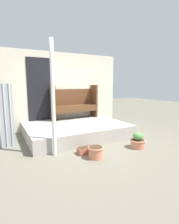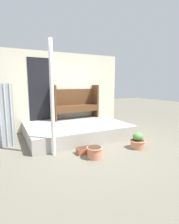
% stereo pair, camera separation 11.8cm
% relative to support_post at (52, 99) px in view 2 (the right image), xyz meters
% --- Properties ---
extents(ground_plane, '(24.00, 24.00, 0.00)m').
position_rel_support_post_xyz_m(ground_plane, '(0.99, 0.09, -1.23)').
color(ground_plane, '#706B5B').
extents(porch_slab, '(2.91, 2.08, 0.37)m').
position_rel_support_post_xyz_m(porch_slab, '(1.00, 1.13, -1.05)').
color(porch_slab, '#A8A399').
rests_on(porch_slab, ground_plane).
extents(house_wall, '(4.11, 0.08, 2.60)m').
position_rel_support_post_xyz_m(house_wall, '(0.97, 2.20, 0.07)').
color(house_wall, beige).
rests_on(house_wall, ground_plane).
extents(support_post, '(0.08, 0.08, 2.46)m').
position_rel_support_post_xyz_m(support_post, '(0.00, 0.00, 0.00)').
color(support_post, white).
rests_on(support_post, ground_plane).
extents(bench, '(1.63, 0.47, 1.15)m').
position_rel_support_post_xyz_m(bench, '(1.31, 1.97, -0.29)').
color(bench, '#54331C').
rests_on(bench, porch_slab).
extents(flower_pot_left, '(0.35, 0.35, 0.25)m').
position_rel_support_post_xyz_m(flower_pot_left, '(0.73, -0.55, -1.10)').
color(flower_pot_left, tan).
rests_on(flower_pot_left, ground_plane).
extents(flower_pot_middle, '(0.37, 0.37, 0.39)m').
position_rel_support_post_xyz_m(flower_pot_middle, '(1.94, -0.50, -1.06)').
color(flower_pot_middle, tan).
rests_on(flower_pot_middle, ground_plane).
extents(planter_box_rect, '(0.36, 0.21, 0.15)m').
position_rel_support_post_xyz_m(planter_box_rect, '(0.65, -0.22, -1.16)').
color(planter_box_rect, '#B26042').
rests_on(planter_box_rect, ground_plane).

